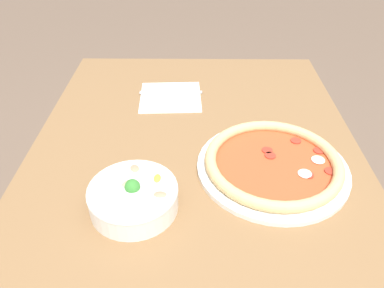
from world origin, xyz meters
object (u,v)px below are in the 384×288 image
pizza (273,164)px  knife (173,92)px  fork (170,100)px  bowl (133,196)px

pizza → knife: pizza is taller
pizza → knife: size_ratio=1.81×
fork → knife: size_ratio=0.88×
fork → knife: bearing=-98.6°
pizza → knife: (0.36, 0.25, -0.01)m
bowl → knife: size_ratio=0.95×
fork → knife: (0.05, -0.01, -0.00)m
pizza → bowl: (-0.12, 0.30, 0.01)m
pizza → knife: 0.44m
pizza → fork: bearing=39.7°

